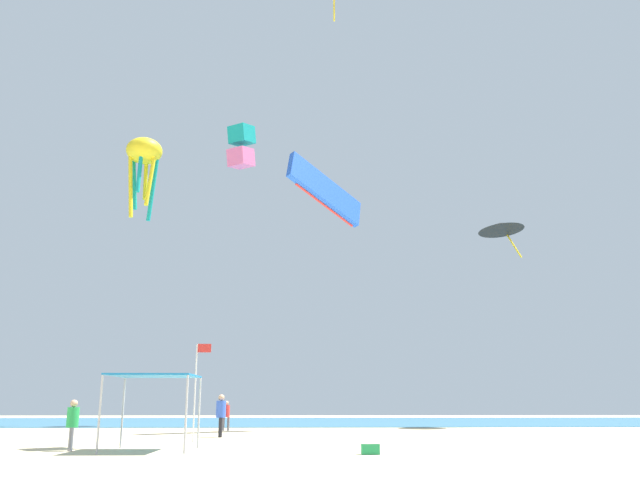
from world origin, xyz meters
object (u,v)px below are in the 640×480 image
object	(u,v)px
banner_flag	(197,383)
kite_box_teal	(241,146)
kite_delta_black	(501,227)
canopy_tent	(155,379)
person_leftmost	(226,413)
kite_parafoil_blue	(325,191)
person_near_tent	(73,421)
kite_octopus_yellow	(144,155)
person_central	(221,412)
cooler_box	(370,449)

from	to	relation	value
banner_flag	kite_box_teal	world-z (taller)	kite_box_teal
banner_flag	kite_delta_black	world-z (taller)	kite_delta_black
canopy_tent	person_leftmost	size ratio (longest dim) A/B	1.74
kite_parafoil_blue	canopy_tent	bearing A→B (deg)	-154.09
canopy_tent	person_near_tent	bearing A→B (deg)	176.46
kite_box_teal	banner_flag	bearing A→B (deg)	123.95
person_near_tent	kite_delta_black	distance (m)	31.37
person_near_tent	kite_parafoil_blue	distance (m)	21.58
canopy_tent	person_leftmost	bearing A→B (deg)	86.63
kite_parafoil_blue	kite_octopus_yellow	world-z (taller)	kite_octopus_yellow
canopy_tent	person_central	xyz separation A→B (m)	(1.31, 8.42, -1.21)
canopy_tent	person_leftmost	distance (m)	14.93
kite_box_teal	person_central	bearing A→B (deg)	126.37
cooler_box	kite_delta_black	xyz separation A→B (m)	(11.52, 21.37, 12.99)
canopy_tent	kite_box_teal	size ratio (longest dim) A/B	0.82
person_leftmost	cooler_box	bearing A→B (deg)	87.54
canopy_tent	kite_box_teal	world-z (taller)	kite_box_teal
person_central	banner_flag	bearing A→B (deg)	164.52
person_central	kite_box_teal	size ratio (longest dim) A/B	0.55
banner_flag	kite_octopus_yellow	bearing A→B (deg)	111.77
person_leftmost	kite_octopus_yellow	bearing A→B (deg)	-71.96
person_leftmost	kite_parafoil_blue	xyz separation A→B (m)	(5.53, -0.02, 13.00)
person_central	kite_delta_black	bearing A→B (deg)	-63.77
person_near_tent	kite_delta_black	size ratio (longest dim) A/B	0.38
person_leftmost	kite_box_teal	size ratio (longest dim) A/B	0.47
cooler_box	person_central	bearing A→B (deg)	119.90
kite_delta_black	banner_flag	bearing A→B (deg)	1.87
person_central	kite_parafoil_blue	bearing A→B (deg)	-45.48
cooler_box	kite_octopus_yellow	distance (m)	34.88
kite_parafoil_blue	person_near_tent	bearing A→B (deg)	-162.48
canopy_tent	person_near_tent	xyz separation A→B (m)	(-2.67, 0.17, -1.36)
kite_octopus_yellow	kite_delta_black	bearing A→B (deg)	-96.22
person_central	person_near_tent	bearing A→B (deg)	147.27
person_near_tent	kite_delta_black	world-z (taller)	kite_delta_black
person_leftmost	cooler_box	size ratio (longest dim) A/B	2.83
person_near_tent	banner_flag	distance (m)	5.75
kite_box_teal	kite_parafoil_blue	size ratio (longest dim) A/B	0.73
kite_box_teal	kite_delta_black	bearing A→B (deg)	-158.93
person_central	banner_flag	distance (m)	4.06
kite_delta_black	kite_octopus_yellow	world-z (taller)	kite_octopus_yellow
person_leftmost	cooler_box	distance (m)	17.62
person_central	kite_delta_black	xyz separation A→B (m)	(17.29, 11.32, 12.05)
person_leftmost	kite_delta_black	world-z (taller)	kite_delta_black
banner_flag	kite_parafoil_blue	bearing A→B (deg)	61.03
cooler_box	canopy_tent	bearing A→B (deg)	167.06
cooler_box	kite_box_teal	distance (m)	32.96
kite_delta_black	kite_octopus_yellow	xyz separation A→B (m)	(-25.51, 3.99, 6.45)
person_leftmost	person_central	bearing A→B (deg)	70.77
person_leftmost	cooler_box	world-z (taller)	person_leftmost
canopy_tent	person_near_tent	distance (m)	3.00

